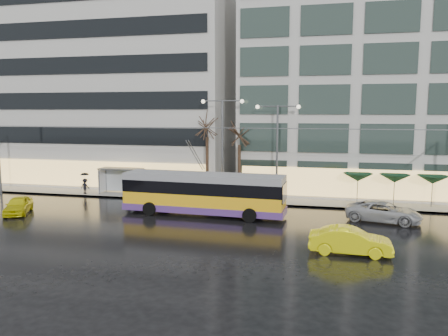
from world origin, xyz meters
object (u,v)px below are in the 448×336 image
(trolleybus, at_px, (203,195))
(street_lamp_near, at_px, (222,135))
(bus_shelter, at_px, (118,175))
(taxi_a, at_px, (18,205))

(trolleybus, height_order, street_lamp_near, street_lamp_near)
(street_lamp_near, bearing_deg, bus_shelter, -179.37)
(trolleybus, relative_size, bus_shelter, 3.07)
(street_lamp_near, relative_size, taxi_a, 2.22)
(bus_shelter, xyz_separation_m, street_lamp_near, (10.38, 0.11, 4.03))
(street_lamp_near, bearing_deg, trolleybus, -90.59)
(trolleybus, xyz_separation_m, bus_shelter, (-10.32, 6.16, 0.35))
(taxi_a, bearing_deg, street_lamp_near, 8.03)
(street_lamp_near, distance_m, taxi_a, 18.04)
(bus_shelter, relative_size, street_lamp_near, 0.47)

